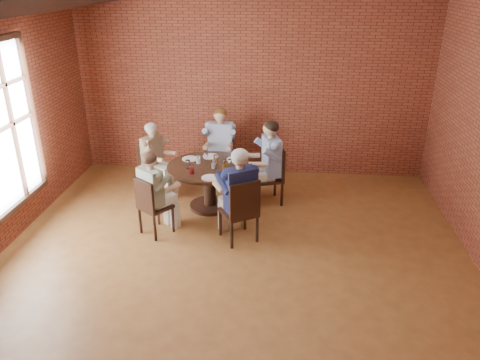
# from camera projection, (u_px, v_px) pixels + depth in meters

# --- Properties ---
(floor) EXTENTS (7.00, 7.00, 0.00)m
(floor) POSITION_uv_depth(u_px,v_px,m) (230.00, 273.00, 6.09)
(floor) COLOR #99612F
(floor) RESTS_ON ground
(wall_back) EXTENTS (7.00, 0.00, 7.00)m
(wall_back) POSITION_uv_depth(u_px,v_px,m) (252.00, 85.00, 8.59)
(wall_back) COLOR brown
(wall_back) RESTS_ON ground
(ceiling_beam) EXTENTS (0.22, 6.90, 0.26)m
(ceiling_beam) POSITION_uv_depth(u_px,v_px,m) (0.00, 5.00, 4.99)
(ceiling_beam) COLOR black
(ceiling_beam) RESTS_ON ceiling
(dining_table) EXTENTS (1.35, 1.35, 0.75)m
(dining_table) POSITION_uv_depth(u_px,v_px,m) (209.00, 178.00, 7.60)
(dining_table) COLOR black
(dining_table) RESTS_ON floor
(chair_a) EXTENTS (0.59, 0.59, 0.99)m
(chair_a) POSITION_uv_depth(u_px,v_px,m) (273.00, 173.00, 7.81)
(chair_a) COLOR black
(chair_a) RESTS_ON floor
(diner_a) EXTENTS (0.86, 0.77, 1.42)m
(diner_a) POSITION_uv_depth(u_px,v_px,m) (267.00, 163.00, 7.71)
(diner_a) COLOR #3B599B
(diner_a) RESTS_ON floor
(chair_b) EXTENTS (0.47, 0.47, 0.97)m
(chair_b) POSITION_uv_depth(u_px,v_px,m) (221.00, 153.00, 8.65)
(chair_b) COLOR black
(chair_b) RESTS_ON floor
(diner_b) EXTENTS (0.59, 0.72, 1.40)m
(diner_b) POSITION_uv_depth(u_px,v_px,m) (220.00, 146.00, 8.50)
(diner_b) COLOR #9EA9C9
(diner_b) RESTS_ON floor
(chair_c) EXTENTS (0.53, 0.53, 0.91)m
(chair_c) POSITION_uv_depth(u_px,v_px,m) (152.00, 166.00, 8.14)
(chair_c) COLOR black
(chair_c) RESTS_ON floor
(diner_c) EXTENTS (0.77, 0.71, 1.29)m
(diner_c) POSITION_uv_depth(u_px,v_px,m) (155.00, 159.00, 8.04)
(diner_c) COLOR brown
(diner_c) RESTS_ON floor
(chair_d) EXTENTS (0.56, 0.56, 0.91)m
(chair_d) POSITION_uv_depth(u_px,v_px,m) (151.00, 204.00, 6.80)
(chair_d) COLOR black
(chair_d) RESTS_ON floor
(diner_d) EXTENTS (0.77, 0.79, 1.29)m
(diner_d) POSITION_uv_depth(u_px,v_px,m) (155.00, 194.00, 6.79)
(diner_d) COLOR gray
(diner_d) RESTS_ON floor
(chair_e) EXTENTS (0.64, 0.64, 0.98)m
(chair_e) POSITION_uv_depth(u_px,v_px,m) (241.00, 209.00, 6.60)
(chair_e) COLOR black
(chair_e) RESTS_ON floor
(diner_e) EXTENTS (0.86, 0.90, 1.41)m
(diner_e) POSITION_uv_depth(u_px,v_px,m) (238.00, 195.00, 6.61)
(diner_e) COLOR #171C41
(diner_e) RESTS_ON floor
(plate_a) EXTENTS (0.26, 0.26, 0.01)m
(plate_a) POSITION_uv_depth(u_px,v_px,m) (235.00, 159.00, 7.73)
(plate_a) COLOR white
(plate_a) RESTS_ON dining_table
(plate_b) EXTENTS (0.26, 0.26, 0.01)m
(plate_b) POSITION_uv_depth(u_px,v_px,m) (211.00, 156.00, 7.87)
(plate_b) COLOR white
(plate_b) RESTS_ON dining_table
(plate_c) EXTENTS (0.26, 0.26, 0.01)m
(plate_c) POSITION_uv_depth(u_px,v_px,m) (190.00, 159.00, 7.76)
(plate_c) COLOR white
(plate_c) RESTS_ON dining_table
(plate_d) EXTENTS (0.26, 0.26, 0.01)m
(plate_d) POSITION_uv_depth(u_px,v_px,m) (210.00, 178.00, 7.04)
(plate_d) COLOR white
(plate_d) RESTS_ON dining_table
(glass_a) EXTENTS (0.07, 0.07, 0.14)m
(glass_a) POSITION_uv_depth(u_px,v_px,m) (230.00, 163.00, 7.40)
(glass_a) COLOR white
(glass_a) RESTS_ON dining_table
(glass_b) EXTENTS (0.07, 0.07, 0.14)m
(glass_b) POSITION_uv_depth(u_px,v_px,m) (216.00, 159.00, 7.57)
(glass_b) COLOR white
(glass_b) RESTS_ON dining_table
(glass_c) EXTENTS (0.07, 0.07, 0.14)m
(glass_c) POSITION_uv_depth(u_px,v_px,m) (206.00, 155.00, 7.74)
(glass_c) COLOR white
(glass_c) RESTS_ON dining_table
(glass_d) EXTENTS (0.07, 0.07, 0.14)m
(glass_d) POSITION_uv_depth(u_px,v_px,m) (198.00, 159.00, 7.57)
(glass_d) COLOR white
(glass_d) RESTS_ON dining_table
(glass_e) EXTENTS (0.07, 0.07, 0.14)m
(glass_e) POSITION_uv_depth(u_px,v_px,m) (188.00, 164.00, 7.37)
(glass_e) COLOR white
(glass_e) RESTS_ON dining_table
(glass_f) EXTENTS (0.07, 0.07, 0.14)m
(glass_f) POSITION_uv_depth(u_px,v_px,m) (192.00, 169.00, 7.18)
(glass_f) COLOR white
(glass_f) RESTS_ON dining_table
(glass_g) EXTENTS (0.07, 0.07, 0.14)m
(glass_g) POSITION_uv_depth(u_px,v_px,m) (214.00, 164.00, 7.36)
(glass_g) COLOR white
(glass_g) RESTS_ON dining_table
(glass_h) EXTENTS (0.07, 0.07, 0.14)m
(glass_h) POSITION_uv_depth(u_px,v_px,m) (225.00, 164.00, 7.37)
(glass_h) COLOR white
(glass_h) RESTS_ON dining_table
(smartphone) EXTENTS (0.09, 0.14, 0.01)m
(smartphone) POSITION_uv_depth(u_px,v_px,m) (225.00, 178.00, 7.05)
(smartphone) COLOR black
(smartphone) RESTS_ON dining_table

